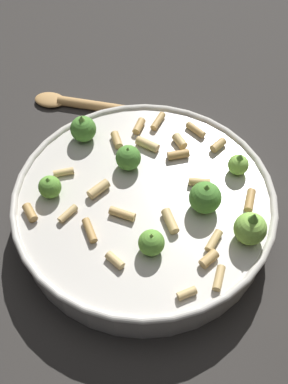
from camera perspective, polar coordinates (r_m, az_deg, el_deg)
The scene contains 3 objects.
ground_plane at distance 0.67m, azimuth 0.00°, elevation -3.41°, with size 2.40×2.40×0.00m, color #2D2B28.
cooking_pan at distance 0.64m, azimuth 0.12°, elevation -1.68°, with size 0.35×0.35×0.11m.
wooden_spoon at distance 0.81m, azimuth -6.00°, elevation 10.22°, with size 0.21×0.15×0.02m.
Camera 1 is at (-0.14, -0.34, 0.56)m, focal length 44.61 mm.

